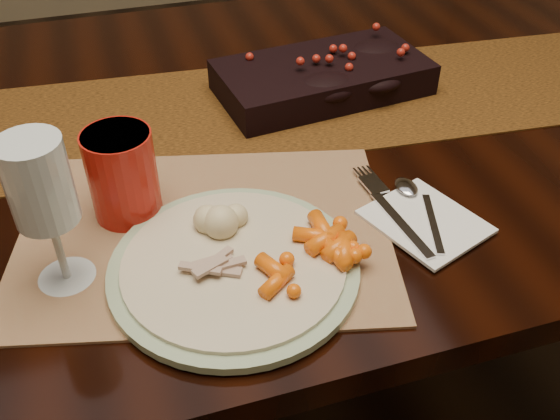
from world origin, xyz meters
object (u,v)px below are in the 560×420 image
object	(u,v)px
dining_table	(232,289)
turkey_shreds	(212,263)
centerpiece	(323,72)
napkin	(425,221)
red_cup	(123,175)
dinner_plate	(234,266)
wine_glass	(49,216)
placemat_main	(205,232)
baby_carrots	(301,253)
mashed_potatoes	(224,214)

from	to	relation	value
dining_table	turkey_shreds	bearing A→B (deg)	-104.27
turkey_shreds	centerpiece	bearing A→B (deg)	54.45
centerpiece	napkin	xyz separation A→B (m)	(0.01, -0.36, -0.03)
napkin	red_cup	xyz separation A→B (m)	(-0.35, 0.13, 0.06)
centerpiece	dinner_plate	size ratio (longest dim) A/B	1.18
red_cup	wine_glass	world-z (taller)	wine_glass
placemat_main	baby_carrots	size ratio (longest dim) A/B	3.93
dinner_plate	mashed_potatoes	size ratio (longest dim) A/B	4.03
centerpiece	baby_carrots	bearing A→B (deg)	-113.45
placemat_main	dining_table	bearing A→B (deg)	86.35
mashed_potatoes	wine_glass	xyz separation A→B (m)	(-0.19, -0.01, 0.05)
napkin	dinner_plate	bearing A→B (deg)	162.58
placemat_main	napkin	distance (m)	0.28
centerpiece	napkin	distance (m)	0.36
centerpiece	mashed_potatoes	xyz separation A→B (m)	(-0.24, -0.31, 0.00)
mashed_potatoes	napkin	bearing A→B (deg)	-11.42
mashed_potatoes	red_cup	size ratio (longest dim) A/B	0.61
dinner_plate	wine_glass	distance (m)	0.21
dining_table	centerpiece	bearing A→B (deg)	14.25
dining_table	mashed_potatoes	bearing A→B (deg)	-101.60
placemat_main	wine_glass	world-z (taller)	wine_glass
dinner_plate	placemat_main	bearing A→B (deg)	102.70
dining_table	wine_glass	size ratio (longest dim) A/B	9.61
wine_glass	placemat_main	bearing A→B (deg)	10.74
red_cup	centerpiece	bearing A→B (deg)	33.44
wine_glass	centerpiece	bearing A→B (deg)	37.22
centerpiece	placemat_main	bearing A→B (deg)	-131.76
placemat_main	dinner_plate	bearing A→B (deg)	-63.59
wine_glass	mashed_potatoes	bearing A→B (deg)	4.12
mashed_potatoes	napkin	size ratio (longest dim) A/B	0.53
napkin	red_cup	bearing A→B (deg)	139.09
wine_glass	dining_table	bearing A→B (deg)	48.86
napkin	wine_glass	world-z (taller)	wine_glass
placemat_main	dinner_plate	distance (m)	0.08
dining_table	napkin	distance (m)	0.53
centerpiece	baby_carrots	distance (m)	0.43
dinner_plate	napkin	xyz separation A→B (m)	(0.25, 0.01, -0.01)
placemat_main	red_cup	world-z (taller)	red_cup
dinner_plate	mashed_potatoes	world-z (taller)	mashed_potatoes
napkin	red_cup	size ratio (longest dim) A/B	1.16
placemat_main	red_cup	xyz separation A→B (m)	(-0.08, 0.07, 0.06)
centerpiece	mashed_potatoes	world-z (taller)	centerpiece
dining_table	dinner_plate	distance (m)	0.51
dinner_plate	napkin	distance (m)	0.25
mashed_potatoes	turkey_shreds	world-z (taller)	mashed_potatoes
placemat_main	napkin	size ratio (longest dim) A/B	3.37
centerpiece	mashed_potatoes	bearing A→B (deg)	-127.54
dinner_plate	turkey_shreds	distance (m)	0.03
placemat_main	baby_carrots	world-z (taller)	baby_carrots
turkey_shreds	wine_glass	xyz separation A→B (m)	(-0.16, 0.05, 0.07)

